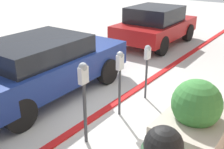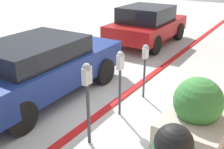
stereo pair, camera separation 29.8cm
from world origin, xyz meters
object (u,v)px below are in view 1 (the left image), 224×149
object	(u,v)px
planter_box	(195,117)
parked_car_rear	(156,25)
parking_meter_middle	(147,60)
parked_car_middle	(43,64)
parking_meter_second	(120,69)
parking_meter_nearest	(84,87)

from	to	relation	value
planter_box	parked_car_rear	world-z (taller)	parked_car_rear
parked_car_rear	parking_meter_middle	bearing A→B (deg)	-155.40
parking_meter_middle	parked_car_middle	distance (m)	2.51
parking_meter_second	parked_car_middle	world-z (taller)	parking_meter_second
parking_meter_middle	parked_car_rear	xyz separation A→B (m)	(4.35, 2.09, -0.20)
planter_box	parking_meter_middle	bearing A→B (deg)	59.37
parking_meter_nearest	parked_car_rear	xyz separation A→B (m)	(6.48, 2.08, -0.31)
parking_meter_middle	planter_box	size ratio (longest dim) A/B	0.88
parking_meter_second	parked_car_rear	xyz separation A→B (m)	(5.35, 2.03, -0.26)
parked_car_rear	parking_meter_nearest	bearing A→B (deg)	-163.26
parking_meter_nearest	parked_car_middle	bearing A→B (deg)	68.34
parking_meter_middle	planter_box	bearing A→B (deg)	-120.63
parking_meter_nearest	parked_car_middle	size ratio (longest dim) A/B	0.34
parked_car_rear	parked_car_middle	bearing A→B (deg)	178.30
parking_meter_second	planter_box	distance (m)	1.69
planter_box	parked_car_middle	world-z (taller)	parked_car_middle
parked_car_middle	parking_meter_middle	bearing A→B (deg)	-60.79
parking_meter_nearest	planter_box	bearing A→B (deg)	-51.23
parking_meter_middle	parked_car_middle	size ratio (longest dim) A/B	0.30
parked_car_middle	parked_car_rear	bearing A→B (deg)	-2.15
parking_meter_second	parked_car_middle	xyz separation A→B (m)	(-0.28, 2.09, -0.28)
parking_meter_nearest	parked_car_middle	world-z (taller)	parking_meter_nearest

